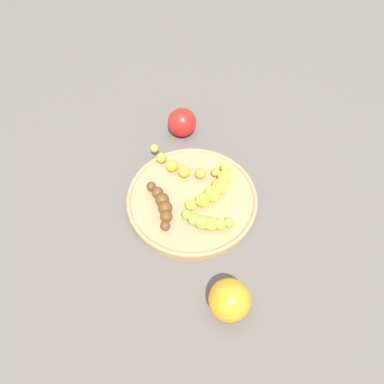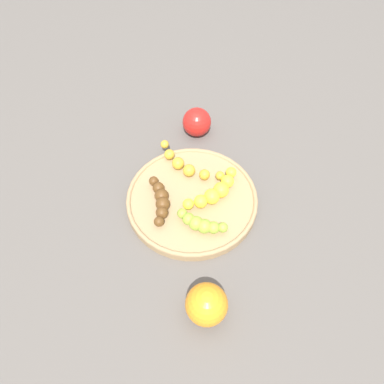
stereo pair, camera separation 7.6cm
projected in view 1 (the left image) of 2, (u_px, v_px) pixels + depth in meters
The scene contains 8 objects.
ground_plane at pixel (192, 202), 0.80m from camera, with size 2.40×2.40×0.00m, color #56514C.
fruit_bowl at pixel (192, 199), 0.79m from camera, with size 0.29×0.29×0.02m.
banana_yellow at pixel (214, 188), 0.77m from camera, with size 0.10×0.13×0.03m.
banana_spotted at pixel (180, 166), 0.81m from camera, with size 0.13×0.14×0.03m.
banana_overripe at pixel (162, 204), 0.75m from camera, with size 0.13×0.04×0.03m.
banana_green at pixel (207, 222), 0.73m from camera, with size 0.06×0.10×0.03m.
orange_fruit at pixel (232, 299), 0.63m from camera, with size 0.08×0.08×0.08m, color orange.
apple_red at pixel (182, 122), 0.89m from camera, with size 0.07×0.07×0.07m, color red.
Camera 1 is at (-0.43, 0.12, 0.66)m, focal length 33.44 mm.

